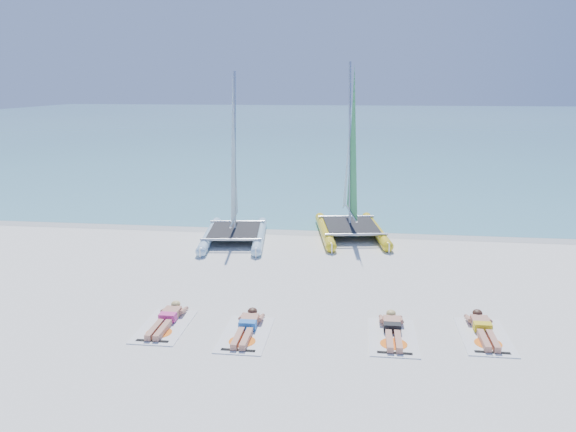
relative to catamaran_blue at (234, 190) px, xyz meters
name	(u,v)px	position (x,y,z in m)	size (l,w,h in m)	color
ground	(283,283)	(2.21, -4.01, -1.74)	(140.00, 140.00, 0.00)	silver
sea	(345,122)	(2.21, 58.99, -1.73)	(140.00, 115.00, 0.01)	#7DCDD1
wet_sand_strip	(303,230)	(2.21, 1.49, -1.73)	(140.00, 1.40, 0.01)	beige
catamaran_blue	(234,190)	(0.00, 0.00, 0.00)	(2.53, 4.48, 5.82)	#B9DDF3
catamaran_yellow	(350,179)	(3.86, 1.47, 0.21)	(2.85, 4.96, 6.17)	yellow
towel_a	(164,326)	(-0.01, -7.12, -1.73)	(1.00, 1.85, 0.02)	silver
sunbather_a	(167,318)	(-0.01, -6.93, -1.62)	(0.37, 1.73, 0.26)	tan
towel_b	(245,334)	(1.84, -7.31, -1.73)	(1.00, 1.85, 0.02)	silver
sunbather_b	(247,326)	(1.84, -7.11, -1.62)	(0.37, 1.73, 0.26)	tan
towel_c	(393,337)	(4.96, -7.03, -1.73)	(1.00, 1.85, 0.02)	silver
sunbather_c	(392,328)	(4.96, -6.84, -1.62)	(0.37, 1.73, 0.26)	tan
towel_d	(484,336)	(6.89, -6.77, -1.73)	(1.00, 1.85, 0.02)	silver
sunbather_d	(483,328)	(6.89, -6.57, -1.62)	(0.37, 1.73, 0.26)	tan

